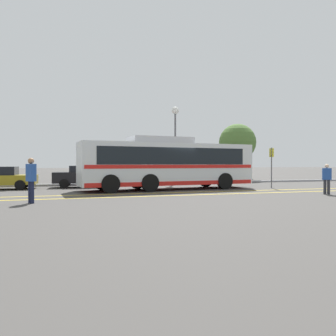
{
  "coord_description": "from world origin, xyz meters",
  "views": [
    {
      "loc": [
        -5.76,
        -18.91,
        1.56
      ],
      "look_at": [
        -0.09,
        0.14,
        1.31
      ],
      "focal_mm": 35.0,
      "sensor_mm": 36.0,
      "label": 1
    }
  ],
  "objects_px": {
    "parked_car_1": "(84,176)",
    "tree_1": "(237,142)",
    "bus_stop_sign": "(272,163)",
    "street_lamp": "(175,124)",
    "transit_bus": "(168,163)",
    "pedestrian_1": "(327,177)",
    "pedestrian_0": "(31,177)"
  },
  "relations": [
    {
      "from": "pedestrian_0",
      "to": "tree_1",
      "type": "distance_m",
      "value": 21.65
    },
    {
      "from": "parked_car_1",
      "to": "bus_stop_sign",
      "type": "relative_size",
      "value": 1.55
    },
    {
      "from": "pedestrian_0",
      "to": "parked_car_1",
      "type": "bearing_deg",
      "value": -51.78
    },
    {
      "from": "bus_stop_sign",
      "to": "tree_1",
      "type": "bearing_deg",
      "value": 158.36
    },
    {
      "from": "bus_stop_sign",
      "to": "parked_car_1",
      "type": "bearing_deg",
      "value": -115.7
    },
    {
      "from": "pedestrian_0",
      "to": "street_lamp",
      "type": "height_order",
      "value": "street_lamp"
    },
    {
      "from": "transit_bus",
      "to": "street_lamp",
      "type": "height_order",
      "value": "street_lamp"
    },
    {
      "from": "parked_car_1",
      "to": "tree_1",
      "type": "distance_m",
      "value": 15.36
    },
    {
      "from": "pedestrian_0",
      "to": "bus_stop_sign",
      "type": "relative_size",
      "value": 0.69
    },
    {
      "from": "pedestrian_1",
      "to": "street_lamp",
      "type": "relative_size",
      "value": 0.25
    },
    {
      "from": "transit_bus",
      "to": "tree_1",
      "type": "bearing_deg",
      "value": 126.47
    },
    {
      "from": "pedestrian_1",
      "to": "tree_1",
      "type": "relative_size",
      "value": 0.29
    },
    {
      "from": "bus_stop_sign",
      "to": "street_lamp",
      "type": "bearing_deg",
      "value": -150.81
    },
    {
      "from": "transit_bus",
      "to": "parked_car_1",
      "type": "distance_m",
      "value": 5.95
    },
    {
      "from": "transit_bus",
      "to": "pedestrian_0",
      "type": "bearing_deg",
      "value": -60.24
    },
    {
      "from": "bus_stop_sign",
      "to": "street_lamp",
      "type": "relative_size",
      "value": 0.43
    },
    {
      "from": "pedestrian_1",
      "to": "bus_stop_sign",
      "type": "distance_m",
      "value": 4.72
    },
    {
      "from": "transit_bus",
      "to": "parked_car_1",
      "type": "height_order",
      "value": "transit_bus"
    },
    {
      "from": "transit_bus",
      "to": "pedestrian_1",
      "type": "distance_m",
      "value": 8.76
    },
    {
      "from": "bus_stop_sign",
      "to": "street_lamp",
      "type": "xyz_separation_m",
      "value": [
        -4.48,
        6.36,
        3.03
      ]
    },
    {
      "from": "street_lamp",
      "to": "tree_1",
      "type": "bearing_deg",
      "value": 22.6
    },
    {
      "from": "parked_car_1",
      "to": "pedestrian_0",
      "type": "distance_m",
      "value": 8.89
    },
    {
      "from": "transit_bus",
      "to": "bus_stop_sign",
      "type": "bearing_deg",
      "value": 77.85
    },
    {
      "from": "transit_bus",
      "to": "parked_car_1",
      "type": "bearing_deg",
      "value": -131.43
    },
    {
      "from": "parked_car_1",
      "to": "street_lamp",
      "type": "xyz_separation_m",
      "value": [
        7.09,
        2.21,
        3.94
      ]
    },
    {
      "from": "tree_1",
      "to": "parked_car_1",
      "type": "bearing_deg",
      "value": -159.99
    },
    {
      "from": "parked_car_1",
      "to": "transit_bus",
      "type": "bearing_deg",
      "value": 58.56
    },
    {
      "from": "street_lamp",
      "to": "tree_1",
      "type": "height_order",
      "value": "street_lamp"
    },
    {
      "from": "pedestrian_0",
      "to": "tree_1",
      "type": "height_order",
      "value": "tree_1"
    },
    {
      "from": "transit_bus",
      "to": "parked_car_1",
      "type": "xyz_separation_m",
      "value": [
        -4.8,
        3.42,
        -0.86
      ]
    },
    {
      "from": "bus_stop_sign",
      "to": "transit_bus",
      "type": "bearing_deg",
      "value": -102.15
    },
    {
      "from": "parked_car_1",
      "to": "street_lamp",
      "type": "relative_size",
      "value": 0.67
    }
  ]
}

